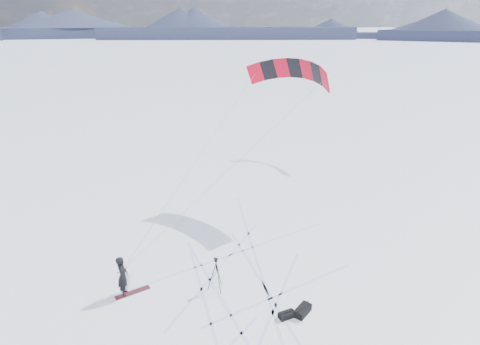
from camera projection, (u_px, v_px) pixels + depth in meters
ground at (210, 316)px, 16.22m from camera, size 1800.00×1800.00×0.00m
horizon_hills at (207, 229)px, 14.82m from camera, size 704.00×704.42×9.41m
snow_tracks at (206, 332)px, 15.37m from camera, size 17.62×14.39×0.01m
snowkiter at (125, 294)px, 17.53m from camera, size 0.63×0.78×1.87m
snowboard at (133, 292)px, 17.60m from camera, size 1.54×0.30×0.04m
tripod at (216, 270)px, 17.51m from camera, size 0.72×0.63×1.59m
gear_bag_a at (303, 310)px, 16.29m from camera, size 0.93×0.66×0.38m
gear_bag_b at (287, 315)px, 16.09m from camera, size 0.70×0.41×0.30m
power_kite at (291, 73)px, 24.30m from camera, size 13.76×6.83×7.92m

